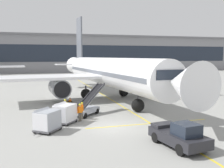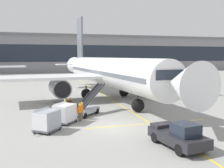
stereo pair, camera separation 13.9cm
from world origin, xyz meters
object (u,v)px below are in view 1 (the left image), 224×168
at_px(belt_loader, 86,106).
at_px(ground_crew_wingwalker, 65,106).
at_px(baggage_cart_lead, 64,113).
at_px(ground_crew_by_carts, 80,111).
at_px(pushback_tug, 179,135).
at_px(ground_crew_marshaller, 82,109).
at_px(parked_airplane, 107,72).
at_px(ground_crew_by_loader, 71,111).
at_px(safety_cone_engine_keepout, 82,104).
at_px(baggage_cart_second, 47,120).
at_px(safety_cone_wingtip, 70,99).

xyz_separation_m(belt_loader, ground_crew_wingwalker, (-2.22, 0.26, 0.11)).
height_order(baggage_cart_lead, ground_crew_by_carts, baggage_cart_lead).
xyz_separation_m(pushback_tug, ground_crew_marshaller, (-5.16, 9.58, 0.17)).
bearing_deg(parked_airplane, ground_crew_wingwalker, -127.33).
xyz_separation_m(baggage_cart_lead, pushback_tug, (6.98, -8.48, -0.17)).
distance_m(baggage_cart_lead, ground_crew_wingwalker, 3.26).
relative_size(baggage_cart_lead, ground_crew_by_loader, 1.51).
relative_size(parked_airplane, safety_cone_engine_keepout, 61.28).
relative_size(parked_airplane, ground_crew_by_loader, 23.63).
relative_size(ground_crew_by_loader, ground_crew_marshaller, 1.00).
height_order(baggage_cart_second, safety_cone_wingtip, baggage_cart_second).
distance_m(ground_crew_by_carts, ground_crew_marshaller, 0.84).
bearing_deg(pushback_tug, safety_cone_engine_keepout, 104.48).
distance_m(belt_loader, safety_cone_engine_keepout, 4.48).
distance_m(ground_crew_wingwalker, safety_cone_engine_keepout, 4.91).
distance_m(parked_airplane, ground_crew_wingwalker, 12.03).
bearing_deg(parked_airplane, safety_cone_wingtip, -168.23).
xyz_separation_m(ground_crew_by_loader, ground_crew_marshaller, (1.09, 0.25, 0.00)).
bearing_deg(baggage_cart_second, ground_crew_marshaller, 43.75).
distance_m(baggage_cart_second, safety_cone_wingtip, 14.06).
bearing_deg(safety_cone_engine_keepout, safety_cone_wingtip, 104.79).
relative_size(baggage_cart_lead, safety_cone_engine_keepout, 3.92).
distance_m(baggage_cart_second, pushback_tug, 10.66).
bearing_deg(ground_crew_marshaller, safety_cone_engine_keepout, 80.55).
height_order(ground_crew_by_loader, ground_crew_marshaller, same).
bearing_deg(safety_cone_wingtip, baggage_cart_lead, -99.19).
bearing_deg(ground_crew_wingwalker, safety_cone_engine_keepout, 59.16).
xyz_separation_m(ground_crew_by_carts, safety_cone_wingtip, (0.34, 11.03, -0.68)).
bearing_deg(belt_loader, safety_cone_wingtip, 95.26).
bearing_deg(safety_cone_engine_keepout, pushback_tug, -75.52).
bearing_deg(parked_airplane, ground_crew_by_carts, -116.10).
relative_size(ground_crew_by_carts, ground_crew_marshaller, 1.00).
bearing_deg(ground_crew_by_loader, ground_crew_by_carts, -34.43).
bearing_deg(baggage_cart_second, belt_loader, 50.72).
bearing_deg(ground_crew_marshaller, baggage_cart_second, -136.25).
bearing_deg(ground_crew_wingwalker, baggage_cart_second, -110.48).
xyz_separation_m(ground_crew_marshaller, ground_crew_wingwalker, (-1.44, 2.14, 0.00)).
xyz_separation_m(belt_loader, ground_crew_by_loader, (-1.87, -2.13, 0.11)).
distance_m(baggage_cart_second, ground_crew_wingwalker, 5.85).
distance_m(ground_crew_by_loader, ground_crew_marshaller, 1.12).
height_order(baggage_cart_second, ground_crew_wingwalker, baggage_cart_second).
distance_m(belt_loader, ground_crew_wingwalker, 2.24).
height_order(ground_crew_wingwalker, safety_cone_engine_keepout, ground_crew_wingwalker).
bearing_deg(baggage_cart_second, safety_cone_wingtip, 75.57).
height_order(baggage_cart_lead, safety_cone_engine_keepout, baggage_cart_lead).
height_order(parked_airplane, ground_crew_marshaller, parked_airplane).
relative_size(ground_crew_by_carts, ground_crew_wingwalker, 1.00).
height_order(ground_crew_by_carts, safety_cone_wingtip, ground_crew_by_carts).
height_order(parked_airplane, ground_crew_by_carts, parked_airplane).
xyz_separation_m(baggage_cart_second, ground_crew_wingwalker, (2.05, 5.48, -0.00)).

